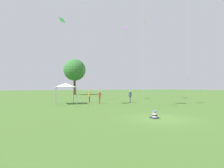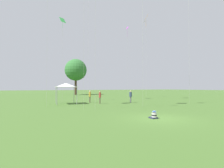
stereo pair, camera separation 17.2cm
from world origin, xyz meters
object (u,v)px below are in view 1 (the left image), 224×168
at_px(person_standing_0, 100,96).
at_px(person_standing_1, 89,95).
at_px(kite_2, 62,23).
at_px(distant_tree_1, 75,70).
at_px(seated_toddler, 155,115).
at_px(canopy_tent, 66,85).
at_px(kite_8, 145,20).
at_px(person_standing_2, 130,96).
at_px(kite_0, 126,33).

bearing_deg(person_standing_0, person_standing_1, -124.44).
relative_size(kite_2, distant_tree_1, 1.22).
distance_m(seated_toddler, distant_tree_1, 44.59).
xyz_separation_m(seated_toddler, distant_tree_1, (6.51, 43.47, 7.46)).
bearing_deg(person_standing_1, kite_2, 161.62).
distance_m(canopy_tent, kite_2, 11.18).
bearing_deg(person_standing_0, canopy_tent, -72.76).
xyz_separation_m(person_standing_1, canopy_tent, (-3.59, -0.48, 1.44)).
bearing_deg(canopy_tent, person_standing_1, 7.62).
bearing_deg(seated_toddler, kite_2, 100.23).
bearing_deg(seated_toddler, person_standing_0, 87.07).
bearing_deg(seated_toddler, kite_8, 55.40).
distance_m(person_standing_1, canopy_tent, 3.90).
height_order(person_standing_2, distant_tree_1, distant_tree_1).
height_order(person_standing_0, kite_0, kite_0).
bearing_deg(canopy_tent, kite_0, 30.62).
bearing_deg(person_standing_0, person_standing_2, 125.29).
distance_m(seated_toddler, person_standing_2, 13.17).
relative_size(canopy_tent, kite_8, 0.19).
relative_size(kite_8, distant_tree_1, 1.43).
bearing_deg(kite_2, distant_tree_1, 86.86).
height_order(person_standing_1, person_standing_2, same).
relative_size(person_standing_1, person_standing_2, 1.00).
height_order(canopy_tent, kite_2, kite_2).
height_order(person_standing_1, kite_0, kite_0).
relative_size(person_standing_2, kite_0, 0.11).
distance_m(person_standing_2, canopy_tent, 9.28).
height_order(person_standing_2, kite_2, kite_2).
bearing_deg(kite_2, person_standing_1, -36.23).
bearing_deg(seated_toddler, canopy_tent, 104.48).
distance_m(person_standing_0, person_standing_2, 4.70).
xyz_separation_m(kite_2, kite_8, (14.77, -2.75, 2.18)).
distance_m(person_standing_1, distant_tree_1, 30.16).
relative_size(kite_0, kite_2, 1.18).
height_order(kite_2, distant_tree_1, kite_2).
xyz_separation_m(person_standing_1, kite_2, (-3.15, 4.24, 11.57)).
distance_m(person_standing_1, kite_8, 18.06).
bearing_deg(canopy_tent, seated_toddler, -77.94).
height_order(person_standing_0, kite_8, kite_8).
height_order(person_standing_2, kite_0, kite_0).
height_order(person_standing_0, person_standing_2, person_standing_2).
xyz_separation_m(kite_0, kite_2, (-15.30, -4.59, -1.83)).
relative_size(person_standing_0, kite_8, 0.11).
bearing_deg(person_standing_1, canopy_tent, -137.34).
bearing_deg(kite_0, kite_8, 46.05).
bearing_deg(seated_toddler, kite_0, 64.00).
bearing_deg(kite_0, kite_2, -23.10).
bearing_deg(person_standing_1, distant_tree_1, 113.36).
bearing_deg(distant_tree_1, person_standing_0, -99.76).
height_order(kite_0, kite_8, kite_0).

